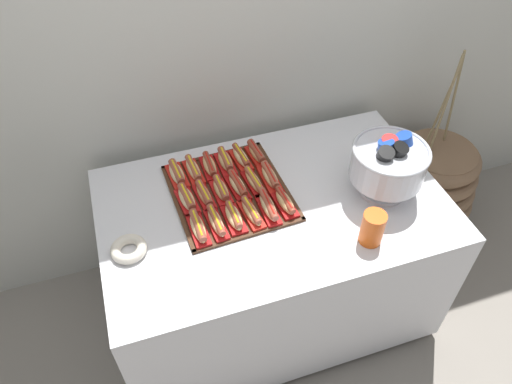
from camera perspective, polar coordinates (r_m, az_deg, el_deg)
ground_plane at (r=2.68m, az=1.61°, el=-12.75°), size 10.00×10.00×0.00m
back_wall at (r=2.19m, az=-2.92°, el=18.85°), size 6.00×0.10×2.60m
buffet_table at (r=2.34m, az=1.82°, el=-7.48°), size 1.47×0.91×0.78m
floor_vase at (r=2.98m, az=19.45°, el=0.16°), size 0.53×0.53×1.15m
serving_tray at (r=2.10m, az=-3.10°, el=-0.09°), size 0.51×0.55×0.01m
hot_dog_0 at (r=1.94m, az=-6.81°, el=-4.16°), size 0.07×0.18×0.06m
hot_dog_1 at (r=1.95m, az=-4.70°, el=-3.56°), size 0.07×0.18×0.06m
hot_dog_2 at (r=1.96m, az=-2.61°, el=-2.97°), size 0.07×0.17×0.06m
hot_dog_3 at (r=1.98m, az=-0.56°, el=-2.41°), size 0.08×0.18×0.06m
hot_dog_4 at (r=1.99m, az=1.46°, el=-1.74°), size 0.06×0.18×0.06m
hot_dog_5 at (r=2.02m, az=3.43°, el=-1.23°), size 0.08×0.16×0.06m
hot_dog_6 at (r=2.05m, az=-8.11°, el=-0.81°), size 0.09×0.17×0.06m
hot_dog_7 at (r=2.06m, az=-6.10°, el=-0.33°), size 0.07×0.17×0.06m
hot_dog_8 at (r=2.07m, az=-4.12°, el=0.24°), size 0.07×0.16×0.06m
hot_dog_9 at (r=2.08m, az=-2.16°, el=0.79°), size 0.08×0.17×0.06m
hot_dog_10 at (r=2.10m, az=-0.24°, el=1.25°), size 0.07×0.18×0.06m
hot_dog_11 at (r=2.12m, az=1.65°, el=1.79°), size 0.07×0.17×0.06m
hot_dog_12 at (r=2.16m, az=-9.26°, el=2.11°), size 0.08×0.18×0.06m
hot_dog_13 at (r=2.17m, az=-7.35°, el=2.60°), size 0.07×0.17×0.06m
hot_dog_14 at (r=2.19m, az=-5.47°, el=3.06°), size 0.06×0.16×0.06m
hot_dog_15 at (r=2.20m, az=-3.61°, el=3.62°), size 0.07×0.16×0.06m
hot_dog_16 at (r=2.22m, az=-1.77°, el=4.07°), size 0.08×0.17×0.06m
hot_dog_17 at (r=2.24m, az=0.05°, el=4.57°), size 0.07×0.16×0.06m
punch_bowl at (r=2.07m, az=15.30°, el=3.36°), size 0.32×0.32×0.28m
cup_stack at (r=1.92m, az=13.51°, el=-4.13°), size 0.09×0.09×0.15m
donut at (r=1.94m, az=-14.71°, el=-6.48°), size 0.14×0.14×0.04m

